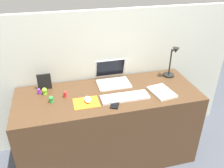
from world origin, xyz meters
name	(u,v)px	position (x,y,z in m)	size (l,w,h in m)	color
ground_plane	(109,154)	(0.00, 0.00, 0.00)	(6.00, 6.00, 0.00)	#474C56
back_wall	(100,80)	(0.00, 0.35, 0.70)	(2.82, 0.05, 1.39)	beige
desk	(108,126)	(0.00, 0.00, 0.37)	(1.62, 0.62, 0.74)	#4C331E
laptop	(112,77)	(0.09, 0.20, 0.79)	(0.30, 0.27, 0.21)	white
keyboard	(125,97)	(0.12, -0.11, 0.75)	(0.41, 0.13, 0.02)	white
mousepad	(86,103)	(-0.21, -0.10, 0.74)	(0.21, 0.17, 0.00)	orange
mouse	(88,99)	(-0.19, -0.08, 0.76)	(0.06, 0.10, 0.03)	white
cell_phone	(115,104)	(0.01, -0.18, 0.74)	(0.06, 0.13, 0.01)	black
desk_lamp	(172,63)	(0.67, 0.15, 0.89)	(0.11, 0.16, 0.33)	black
notebook_pad	(162,92)	(0.46, -0.11, 0.75)	(0.17, 0.24, 0.02)	silver
picture_frame	(44,82)	(-0.54, 0.22, 0.81)	(0.12, 0.02, 0.15)	black
toy_figurine_purple	(39,91)	(-0.59, 0.14, 0.77)	(0.03, 0.03, 0.06)	purple
toy_figurine_green	(51,99)	(-0.49, -0.02, 0.77)	(0.04, 0.04, 0.06)	green
toy_figurine_lime	(45,91)	(-0.54, 0.12, 0.77)	(0.04, 0.04, 0.06)	#8CDB33
toy_figurine_red	(65,94)	(-0.37, 0.04, 0.77)	(0.03, 0.03, 0.06)	red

